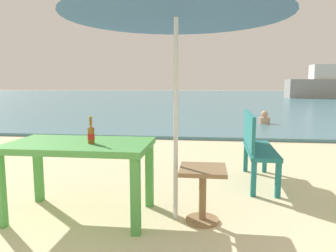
{
  "coord_description": "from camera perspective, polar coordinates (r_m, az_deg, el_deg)",
  "views": [
    {
      "loc": [
        0.08,
        -2.44,
        1.34
      ],
      "look_at": [
        -0.58,
        3.0,
        0.6
      ],
      "focal_mm": 33.97,
      "sensor_mm": 36.0,
      "label": 1
    }
  ],
  "objects": [
    {
      "name": "boat_tanker",
      "position": [
        31.3,
        27.5,
        6.38
      ],
      "size": [
        7.91,
        2.16,
        2.88
      ],
      "color": "gray",
      "rests_on": "sea_water"
    },
    {
      "name": "beer_bottle_amber",
      "position": [
        3.15,
        -13.64,
        -1.39
      ],
      "size": [
        0.07,
        0.07,
        0.26
      ],
      "color": "brown",
      "rests_on": "picnic_table_green"
    },
    {
      "name": "ground_plane",
      "position": [
        2.79,
        4.69,
        -21.04
      ],
      "size": [
        120.0,
        120.0,
        0.0
      ],
      "primitive_type": "plane",
      "color": "beige"
    },
    {
      "name": "sea_water",
      "position": [
        32.47,
        6.84,
        5.3
      ],
      "size": [
        120.0,
        50.0,
        0.08
      ],
      "primitive_type": "cube",
      "color": "teal",
      "rests_on": "ground_plane"
    },
    {
      "name": "swimmer_person",
      "position": [
        10.44,
        16.93,
        1.28
      ],
      "size": [
        0.34,
        0.34,
        0.41
      ],
      "color": "tan",
      "rests_on": "sea_water"
    },
    {
      "name": "picnic_table_green",
      "position": [
        3.28,
        -15.58,
        -4.7
      ],
      "size": [
        1.4,
        0.8,
        0.76
      ],
      "color": "#4C9E47",
      "rests_on": "ground_plane"
    },
    {
      "name": "bench_teal_center",
      "position": [
        4.41,
        15.4,
        -3.01
      ],
      "size": [
        0.4,
        1.21,
        0.95
      ],
      "color": "#237275",
      "rests_on": "ground_plane"
    },
    {
      "name": "side_table_wood",
      "position": [
        3.12,
        6.25,
        -10.75
      ],
      "size": [
        0.44,
        0.44,
        0.54
      ],
      "color": "olive",
      "rests_on": "ground_plane"
    }
  ]
}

